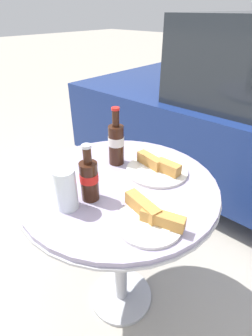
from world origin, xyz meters
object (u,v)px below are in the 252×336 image
object	(u,v)px
bistro_table	(120,207)
lunch_plate_near	(157,168)
drinking_glass	(66,191)
cola_bottle_left	(89,179)
lunch_plate_far	(150,218)
cola_bottle_right	(116,142)

from	to	relation	value
bistro_table	lunch_plate_near	bearing A→B (deg)	69.55
drinking_glass	cola_bottle_left	bearing A→B (deg)	76.79
lunch_plate_near	lunch_plate_far	world-z (taller)	same
cola_bottle_right	lunch_plate_near	distance (m)	0.21
cola_bottle_left	lunch_plate_far	size ratio (longest dim) A/B	0.94
bistro_table	drinking_glass	size ratio (longest dim) A/B	5.22
cola_bottle_left	lunch_plate_near	bearing A→B (deg)	76.93
bistro_table	drinking_glass	bearing A→B (deg)	-97.40
cola_bottle_left	cola_bottle_right	world-z (taller)	cola_bottle_right
bistro_table	lunch_plate_far	world-z (taller)	lunch_plate_far
lunch_plate_near	bistro_table	bearing A→B (deg)	-110.45
drinking_glass	lunch_plate_near	bearing A→B (deg)	76.90
cola_bottle_right	drinking_glass	distance (m)	0.35
lunch_plate_near	lunch_plate_far	xyz separation A→B (m)	(0.17, -0.27, 0.00)
cola_bottle_right	lunch_plate_near	size ratio (longest dim) A/B	0.98
cola_bottle_right	lunch_plate_far	world-z (taller)	cola_bottle_right
bistro_table	lunch_plate_near	size ratio (longest dim) A/B	3.04
cola_bottle_left	drinking_glass	world-z (taller)	cola_bottle_left
drinking_glass	lunch_plate_near	size ratio (longest dim) A/B	0.58
bistro_table	cola_bottle_left	xyz separation A→B (m)	(-0.01, -0.14, 0.21)
drinking_glass	lunch_plate_far	distance (m)	0.29
cola_bottle_left	drinking_glass	size ratio (longest dim) A/B	1.43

